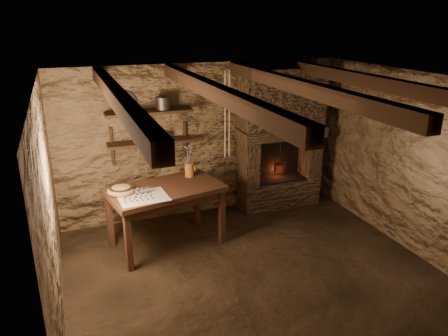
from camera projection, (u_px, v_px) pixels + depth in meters
name	position (u px, v px, depth m)	size (l,w,h in m)	color
floor	(253.00, 272.00, 5.50)	(4.50, 4.50, 0.00)	black
back_wall	(203.00, 140.00, 6.87)	(4.50, 0.04, 2.40)	#493522
front_wall	(363.00, 273.00, 3.33)	(4.50, 0.04, 2.40)	#493522
left_wall	(50.00, 213.00, 4.35)	(0.04, 4.00, 2.40)	#493522
right_wall	(408.00, 162.00, 5.84)	(0.04, 4.00, 2.40)	#493522
ceiling	(258.00, 80.00, 4.70)	(4.50, 4.00, 0.04)	black
beam_far_left	(117.00, 97.00, 4.23)	(0.14, 3.95, 0.16)	black
beam_mid_left	(214.00, 91.00, 4.57)	(0.14, 3.95, 0.16)	black
beam_mid_right	(298.00, 86.00, 4.90)	(0.14, 3.95, 0.16)	black
beam_far_right	(371.00, 82.00, 5.23)	(0.14, 3.95, 0.16)	black
shelf_lower	(151.00, 142.00, 6.41)	(1.25, 0.30, 0.04)	black
shelf_upper	(149.00, 112.00, 6.26)	(1.25, 0.30, 0.04)	black
hearth	(280.00, 135.00, 7.07)	(1.43, 0.51, 2.30)	#37271B
work_table	(166.00, 214.00, 6.02)	(1.66, 1.16, 0.87)	black
linen_cloth	(143.00, 197.00, 5.55)	(0.61, 0.49, 0.01)	beige
pewter_cutlery_row	(143.00, 197.00, 5.53)	(0.51, 0.20, 0.01)	gray
drinking_glasses	(143.00, 191.00, 5.65)	(0.20, 0.06, 0.08)	white
stoneware_jug	(189.00, 163.00, 6.23)	(0.15, 0.14, 0.46)	#AB6121
wooden_bowl	(121.00, 190.00, 5.67)	(0.36, 0.36, 0.13)	olive
iron_stockpot	(163.00, 104.00, 6.30)	(0.22, 0.22, 0.16)	#322F2C
tin_pan	(127.00, 101.00, 6.20)	(0.28, 0.28, 0.04)	gray
small_kettle	(164.00, 136.00, 6.45)	(0.14, 0.11, 0.15)	gray
rusty_tin	(136.00, 140.00, 6.32)	(0.08, 0.08, 0.08)	#582411
red_pot	(279.00, 167.00, 7.19)	(0.20, 0.20, 0.54)	maroon
hanging_ropes	(227.00, 115.00, 5.84)	(0.08, 0.08, 1.20)	beige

